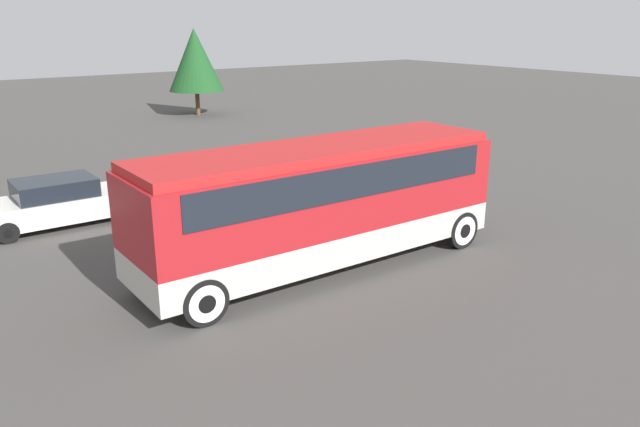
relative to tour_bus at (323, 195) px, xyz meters
The scene contains 5 objects.
ground_plane 1.91m from the tour_bus, behind, with size 120.00×120.00×0.00m, color #423F3D.
tour_bus is the anchor object (origin of this frame).
parked_car_near 8.43m from the tour_bus, 92.16° to the left, with size 4.50×1.89×1.25m.
parked_car_mid 8.82m from the tour_bus, 121.33° to the left, with size 4.40×1.93×1.47m.
tree_left 27.48m from the tour_bus, 71.23° to the left, with size 3.52×3.52×5.53m.
Camera 1 is at (-8.80, -12.11, 6.14)m, focal length 35.00 mm.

